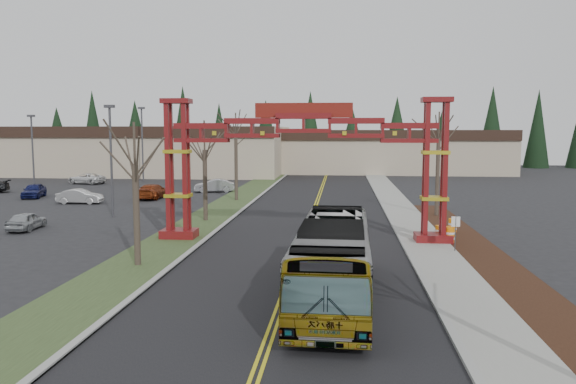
# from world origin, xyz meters

# --- Properties ---
(ground) EXTENTS (200.00, 200.00, 0.00)m
(ground) POSITION_xyz_m (0.00, 0.00, 0.00)
(ground) COLOR black
(ground) RESTS_ON ground
(road) EXTENTS (12.00, 110.00, 0.02)m
(road) POSITION_xyz_m (0.00, 25.00, 0.01)
(road) COLOR black
(road) RESTS_ON ground
(lane_line_left) EXTENTS (0.12, 100.00, 0.01)m
(lane_line_left) POSITION_xyz_m (-0.12, 25.00, 0.03)
(lane_line_left) COLOR gold
(lane_line_left) RESTS_ON road
(lane_line_right) EXTENTS (0.12, 100.00, 0.01)m
(lane_line_right) POSITION_xyz_m (0.12, 25.00, 0.03)
(lane_line_right) COLOR gold
(lane_line_right) RESTS_ON road
(curb_right) EXTENTS (0.30, 110.00, 0.15)m
(curb_right) POSITION_xyz_m (6.15, 25.00, 0.07)
(curb_right) COLOR #9C9D98
(curb_right) RESTS_ON ground
(sidewalk_right) EXTENTS (2.60, 110.00, 0.14)m
(sidewalk_right) POSITION_xyz_m (7.60, 25.00, 0.08)
(sidewalk_right) COLOR gray
(sidewalk_right) RESTS_ON ground
(landscape_strip) EXTENTS (2.60, 50.00, 0.12)m
(landscape_strip) POSITION_xyz_m (10.20, 10.00, 0.06)
(landscape_strip) COLOR black
(landscape_strip) RESTS_ON ground
(grass_median) EXTENTS (4.00, 110.00, 0.08)m
(grass_median) POSITION_xyz_m (-8.00, 25.00, 0.04)
(grass_median) COLOR #334221
(grass_median) RESTS_ON ground
(curb_left) EXTENTS (0.30, 110.00, 0.15)m
(curb_left) POSITION_xyz_m (-6.15, 25.00, 0.07)
(curb_left) COLOR #9C9D98
(curb_left) RESTS_ON ground
(gateway_arch) EXTENTS (18.20, 1.60, 8.90)m
(gateway_arch) POSITION_xyz_m (0.00, 18.00, 5.98)
(gateway_arch) COLOR maroon
(gateway_arch) RESTS_ON ground
(retail_building_west) EXTENTS (46.00, 22.30, 7.50)m
(retail_building_west) POSITION_xyz_m (-30.00, 71.96, 3.76)
(retail_building_west) COLOR #B9AC8D
(retail_building_west) RESTS_ON ground
(retail_building_east) EXTENTS (38.00, 20.30, 7.00)m
(retail_building_east) POSITION_xyz_m (10.00, 79.95, 3.51)
(retail_building_east) COLOR #B9AC8D
(retail_building_east) RESTS_ON ground
(conifer_treeline) EXTENTS (116.10, 5.60, 13.00)m
(conifer_treeline) POSITION_xyz_m (0.25, 92.00, 6.49)
(conifer_treeline) COLOR black
(conifer_treeline) RESTS_ON ground
(transit_bus) EXTENTS (3.10, 12.09, 3.35)m
(transit_bus) POSITION_xyz_m (2.05, 5.66, 1.67)
(transit_bus) COLOR #9EA1A6
(transit_bus) RESTS_ON ground
(silver_sedan) EXTENTS (2.58, 4.60, 1.44)m
(silver_sedan) POSITION_xyz_m (1.60, 22.68, 0.72)
(silver_sedan) COLOR #A5A8AD
(silver_sedan) RESTS_ON ground
(parked_car_near_a) EXTENTS (1.81, 3.88, 1.28)m
(parked_car_near_a) POSITION_xyz_m (-19.53, 20.08, 0.64)
(parked_car_near_a) COLOR #A2A6A9
(parked_car_near_a) RESTS_ON ground
(parked_car_near_b) EXTENTS (4.27, 1.68, 1.38)m
(parked_car_near_b) POSITION_xyz_m (-22.37, 34.05, 0.69)
(parked_car_near_b) COLOR silver
(parked_car_near_b) RESTS_ON ground
(parked_car_mid_a) EXTENTS (2.29, 5.24, 1.50)m
(parked_car_mid_a) POSITION_xyz_m (-16.78, 38.53, 0.75)
(parked_car_mid_a) COLOR #8E3413
(parked_car_mid_a) RESTS_ON ground
(parked_car_mid_b) EXTENTS (2.80, 4.64, 1.48)m
(parked_car_mid_b) POSITION_xyz_m (-29.33, 38.18, 0.74)
(parked_car_mid_b) COLOR navy
(parked_car_mid_b) RESTS_ON ground
(parked_car_far_a) EXTENTS (4.71, 2.47, 1.48)m
(parked_car_far_a) POSITION_xyz_m (-11.92, 45.08, 0.74)
(parked_car_far_a) COLOR #AAACB2
(parked_car_far_a) RESTS_ON ground
(parked_car_far_b) EXTENTS (5.49, 3.63, 1.40)m
(parked_car_far_b) POSITION_xyz_m (-30.72, 53.12, 0.70)
(parked_car_far_b) COLOR white
(parked_car_far_b) RESTS_ON ground
(bare_tree_median_near) EXTENTS (3.28, 3.28, 7.34)m
(bare_tree_median_near) POSITION_xyz_m (-8.00, 10.62, 5.15)
(bare_tree_median_near) COLOR #382D26
(bare_tree_median_near) RESTS_ON ground
(bare_tree_median_mid) EXTENTS (3.38, 3.38, 7.67)m
(bare_tree_median_mid) POSITION_xyz_m (-8.00, 25.06, 5.42)
(bare_tree_median_mid) COLOR #382D26
(bare_tree_median_mid) RESTS_ON ground
(bare_tree_median_far) EXTENTS (3.31, 3.31, 8.65)m
(bare_tree_median_far) POSITION_xyz_m (-8.00, 37.72, 6.41)
(bare_tree_median_far) COLOR #382D26
(bare_tree_median_far) RESTS_ON ground
(bare_tree_right_far) EXTENTS (3.12, 3.12, 8.40)m
(bare_tree_right_far) POSITION_xyz_m (10.00, 28.96, 6.29)
(bare_tree_right_far) COLOR #382D26
(bare_tree_right_far) RESTS_ON ground
(light_pole_near) EXTENTS (0.77, 0.39, 8.93)m
(light_pole_near) POSITION_xyz_m (-15.94, 26.43, 5.17)
(light_pole_near) COLOR #3F3F44
(light_pole_near) RESTS_ON ground
(light_pole_mid) EXTENTS (0.75, 0.37, 8.60)m
(light_pole_mid) POSITION_xyz_m (-30.90, 41.06, 4.97)
(light_pole_mid) COLOR #3F3F44
(light_pole_mid) RESTS_ON ground
(light_pole_far) EXTENTS (0.87, 0.44, 10.07)m
(light_pole_far) POSITION_xyz_m (-24.65, 57.47, 5.83)
(light_pole_far) COLOR #3F3F44
(light_pole_far) RESTS_ON ground
(street_sign) EXTENTS (0.48, 0.06, 2.10)m
(street_sign) POSITION_xyz_m (8.78, 15.23, 1.51)
(street_sign) COLOR #3F3F44
(street_sign) RESTS_ON ground
(barrel_south) EXTENTS (0.59, 0.59, 1.09)m
(barrel_south) POSITION_xyz_m (8.95, 17.75, 0.55)
(barrel_south) COLOR orange
(barrel_south) RESTS_ON ground
(barrel_mid) EXTENTS (0.48, 0.48, 0.88)m
(barrel_mid) POSITION_xyz_m (8.59, 19.41, 0.44)
(barrel_mid) COLOR orange
(barrel_mid) RESTS_ON ground
(barrel_north) EXTENTS (0.55, 0.55, 1.03)m
(barrel_north) POSITION_xyz_m (9.82, 21.43, 0.51)
(barrel_north) COLOR orange
(barrel_north) RESTS_ON ground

